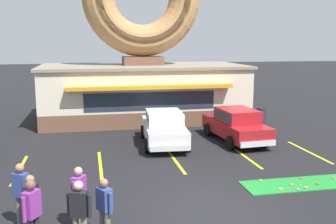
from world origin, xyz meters
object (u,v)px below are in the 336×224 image
(car_white, at_px, (164,126))
(golf_ball, at_px, (300,185))
(pedestrian_blue_sweater_man, at_px, (79,195))
(pedestrian_beanie_man, at_px, (105,206))
(car_red, at_px, (236,124))
(pedestrian_clipboard_woman, at_px, (32,212))
(trash_bin, at_px, (261,116))
(pedestrian_hooded_kid, at_px, (21,192))
(pedestrian_crossing_woman, at_px, (31,204))
(pedestrian_leather_jacket_man, at_px, (79,212))

(car_white, bearing_deg, golf_ball, -60.95)
(golf_ball, distance_m, pedestrian_blue_sweater_man, 7.36)
(car_white, xyz_separation_m, pedestrian_beanie_man, (-3.09, -8.49, -0.03))
(car_red, relative_size, pedestrian_clipboard_woman, 2.72)
(trash_bin, bearing_deg, pedestrian_hooded_kid, -136.83)
(pedestrian_crossing_woman, height_order, trash_bin, pedestrian_crossing_woman)
(pedestrian_blue_sweater_man, xyz_separation_m, pedestrian_crossing_woman, (-1.12, -0.27, -0.03))
(pedestrian_crossing_woman, xyz_separation_m, trash_bin, (11.29, 11.55, -0.39))
(car_red, distance_m, pedestrian_hooded_kid, 11.38)
(pedestrian_crossing_woman, relative_size, trash_bin, 1.65)
(car_white, relative_size, pedestrian_clipboard_woman, 2.71)
(golf_ball, height_order, pedestrian_clipboard_woman, pedestrian_clipboard_woman)
(pedestrian_blue_sweater_man, xyz_separation_m, pedestrian_hooded_kid, (-1.45, 0.38, 0.04))
(golf_ball, xyz_separation_m, pedestrian_clipboard_woman, (-8.15, -2.56, 0.91))
(pedestrian_beanie_man, height_order, pedestrian_crossing_woman, pedestrian_crossing_woman)
(golf_ball, bearing_deg, pedestrian_blue_sweater_man, -167.25)
(car_red, height_order, pedestrian_leather_jacket_man, pedestrian_leather_jacket_man)
(pedestrian_crossing_woman, bearing_deg, car_red, 43.83)
(pedestrian_leather_jacket_man, distance_m, pedestrian_beanie_man, 0.68)
(pedestrian_blue_sweater_man, xyz_separation_m, pedestrian_leather_jacket_man, (0.02, -1.05, 0.00))
(car_white, relative_size, pedestrian_blue_sweater_man, 2.83)
(golf_ball, height_order, pedestrian_blue_sweater_man, pedestrian_blue_sweater_man)
(pedestrian_clipboard_woman, relative_size, pedestrian_crossing_woman, 1.07)
(car_white, bearing_deg, pedestrian_crossing_woman, -120.86)
(car_red, relative_size, pedestrian_blue_sweater_man, 2.83)
(pedestrian_clipboard_woman, xyz_separation_m, pedestrian_beanie_man, (1.62, 0.25, -0.11))
(car_white, relative_size, pedestrian_hooded_kid, 2.73)
(car_red, distance_m, pedestrian_blue_sweater_man, 10.59)
(pedestrian_beanie_man, relative_size, pedestrian_crossing_woman, 0.96)
(car_white, bearing_deg, pedestrian_leather_jacket_man, -112.57)
(pedestrian_clipboard_woman, bearing_deg, pedestrian_leather_jacket_man, -5.34)
(trash_bin, bearing_deg, pedestrian_blue_sweater_man, -132.01)
(pedestrian_leather_jacket_man, xyz_separation_m, trash_bin, (10.14, 12.33, -0.42))
(car_white, distance_m, pedestrian_blue_sweater_man, 8.63)
(pedestrian_crossing_woman, bearing_deg, trash_bin, 45.67)
(pedestrian_blue_sweater_man, bearing_deg, pedestrian_leather_jacket_man, -88.71)
(pedestrian_hooded_kid, xyz_separation_m, pedestrian_clipboard_woman, (0.44, -1.33, 0.00))
(golf_ball, height_order, pedestrian_beanie_man, pedestrian_beanie_man)
(pedestrian_clipboard_woman, bearing_deg, golf_ball, 17.46)
(pedestrian_clipboard_woman, bearing_deg, car_white, 61.68)
(car_red, bearing_deg, car_white, 179.08)
(pedestrian_leather_jacket_man, bearing_deg, pedestrian_beanie_man, 31.19)
(pedestrian_leather_jacket_man, bearing_deg, car_red, 50.67)
(pedestrian_beanie_man, height_order, trash_bin, pedestrian_beanie_man)
(golf_ball, xyz_separation_m, pedestrian_beanie_man, (-6.53, -2.31, 0.79))
(car_red, height_order, pedestrian_clipboard_woman, pedestrian_clipboard_woman)
(pedestrian_hooded_kid, height_order, pedestrian_leather_jacket_man, pedestrian_hooded_kid)
(golf_ball, bearing_deg, car_red, 89.17)
(pedestrian_blue_sweater_man, distance_m, pedestrian_crossing_woman, 1.16)
(car_white, height_order, pedestrian_blue_sweater_man, pedestrian_blue_sweater_man)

